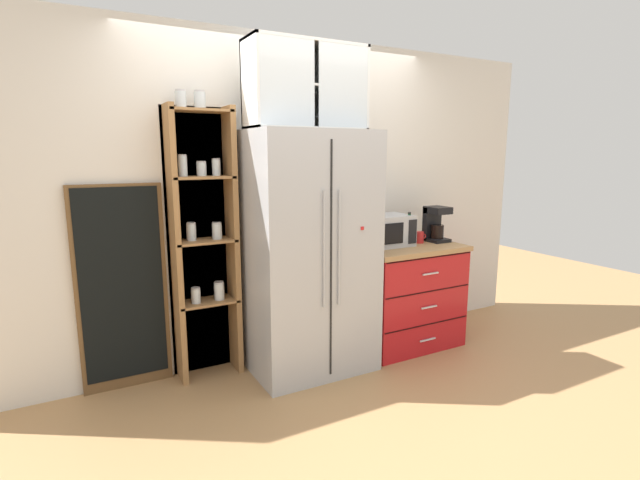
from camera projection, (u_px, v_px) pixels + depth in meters
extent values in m
plane|color=tan|center=(309.00, 365.00, 3.71)|extent=(10.69, 10.69, 0.00)
cube|color=silver|center=(286.00, 200.00, 3.83)|extent=(4.99, 0.10, 2.55)
cube|color=#B7BABF|center=(308.00, 253.00, 3.55)|extent=(0.91, 0.68, 1.82)
cube|color=black|center=(331.00, 262.00, 3.26)|extent=(0.01, 0.01, 1.67)
cylinder|color=#B7BABF|center=(324.00, 250.00, 3.20)|extent=(0.02, 0.02, 0.82)
cylinder|color=#B7BABF|center=(339.00, 249.00, 3.26)|extent=(0.02, 0.02, 0.82)
cube|color=red|center=(362.00, 228.00, 3.34)|extent=(0.02, 0.01, 0.02)
cube|color=brown|center=(200.00, 243.00, 3.51)|extent=(0.50, 0.04, 1.98)
cube|color=#9E7042|center=(176.00, 249.00, 3.30)|extent=(0.04, 0.22, 1.98)
cube|color=#9E7042|center=(233.00, 243.00, 3.50)|extent=(0.04, 0.22, 1.98)
cube|color=#9E7042|center=(208.00, 302.00, 3.48)|extent=(0.44, 0.22, 0.02)
cylinder|color=silver|center=(196.00, 296.00, 3.41)|extent=(0.07, 0.07, 0.11)
cylinder|color=white|center=(196.00, 298.00, 3.41)|extent=(0.06, 0.06, 0.07)
cylinder|color=#B2B2B7|center=(196.00, 288.00, 3.40)|extent=(0.06, 0.06, 0.01)
cylinder|color=silver|center=(219.00, 291.00, 3.49)|extent=(0.07, 0.07, 0.13)
cylinder|color=#E0C67F|center=(219.00, 294.00, 3.49)|extent=(0.06, 0.06, 0.09)
cylinder|color=#B2B2B7|center=(219.00, 283.00, 3.48)|extent=(0.07, 0.07, 0.01)
cube|color=#9E7042|center=(205.00, 241.00, 3.39)|extent=(0.44, 0.22, 0.02)
cylinder|color=silver|center=(191.00, 232.00, 3.36)|extent=(0.07, 0.07, 0.12)
cylinder|color=#B77A38|center=(191.00, 235.00, 3.36)|extent=(0.06, 0.06, 0.08)
cylinder|color=#B2B2B7|center=(191.00, 223.00, 3.34)|extent=(0.07, 0.07, 0.01)
cylinder|color=silver|center=(217.00, 231.00, 3.41)|extent=(0.07, 0.07, 0.11)
cylinder|color=#382316|center=(217.00, 234.00, 3.42)|extent=(0.06, 0.06, 0.08)
cylinder|color=#B2B2B7|center=(217.00, 223.00, 3.40)|extent=(0.07, 0.07, 0.01)
cube|color=#9E7042|center=(202.00, 177.00, 3.31)|extent=(0.44, 0.22, 0.02)
cylinder|color=silver|center=(183.00, 166.00, 3.25)|extent=(0.06, 0.06, 0.14)
cylinder|color=beige|center=(183.00, 169.00, 3.26)|extent=(0.05, 0.05, 0.09)
cylinder|color=#B2B2B7|center=(182.00, 155.00, 3.24)|extent=(0.06, 0.06, 0.01)
cylinder|color=silver|center=(201.00, 169.00, 3.31)|extent=(0.07, 0.07, 0.09)
cylinder|color=#2D2D2D|center=(202.00, 171.00, 3.31)|extent=(0.06, 0.06, 0.06)
cylinder|color=#B2B2B7|center=(201.00, 162.00, 3.30)|extent=(0.07, 0.07, 0.01)
cylinder|color=silver|center=(216.00, 168.00, 3.36)|extent=(0.06, 0.06, 0.11)
cylinder|color=#CCB78C|center=(216.00, 170.00, 3.36)|extent=(0.05, 0.05, 0.08)
cylinder|color=#B2B2B7|center=(216.00, 159.00, 3.35)|extent=(0.06, 0.06, 0.01)
cube|color=#9E7042|center=(199.00, 110.00, 3.23)|extent=(0.44, 0.22, 0.02)
cylinder|color=silver|center=(181.00, 100.00, 3.16)|extent=(0.07, 0.07, 0.11)
cylinder|color=brown|center=(181.00, 102.00, 3.16)|extent=(0.06, 0.06, 0.08)
cylinder|color=#B2B2B7|center=(180.00, 90.00, 3.15)|extent=(0.07, 0.07, 0.01)
cylinder|color=silver|center=(200.00, 101.00, 3.22)|extent=(0.08, 0.08, 0.11)
cylinder|color=white|center=(200.00, 103.00, 3.22)|extent=(0.07, 0.07, 0.08)
cylinder|color=#B2B2B7|center=(199.00, 91.00, 3.21)|extent=(0.07, 0.07, 0.01)
cube|color=red|center=(403.00, 296.00, 4.10)|extent=(0.89, 0.65, 0.84)
cube|color=tan|center=(405.00, 247.00, 4.02)|extent=(0.92, 0.68, 0.04)
cube|color=black|center=(428.00, 325.00, 3.85)|extent=(0.87, 0.00, 0.01)
cube|color=silver|center=(428.00, 340.00, 3.86)|extent=(0.16, 0.01, 0.01)
cube|color=black|center=(429.00, 292.00, 3.79)|extent=(0.87, 0.00, 0.01)
cube|color=silver|center=(429.00, 307.00, 3.81)|extent=(0.16, 0.01, 0.01)
cube|color=black|center=(431.00, 258.00, 3.74)|extent=(0.87, 0.00, 0.01)
cube|color=silver|center=(431.00, 274.00, 3.76)|extent=(0.16, 0.01, 0.01)
cube|color=#B7BABF|center=(384.00, 230.00, 3.95)|extent=(0.44, 0.32, 0.26)
cube|color=black|center=(390.00, 234.00, 3.78)|extent=(0.26, 0.01, 0.17)
cube|color=black|center=(413.00, 232.00, 3.89)|extent=(0.08, 0.01, 0.20)
cube|color=black|center=(436.00, 240.00, 4.15)|extent=(0.17, 0.20, 0.03)
cube|color=black|center=(432.00, 224.00, 4.19)|extent=(0.17, 0.06, 0.30)
cube|color=black|center=(438.00, 210.00, 4.11)|extent=(0.17, 0.20, 0.06)
cylinder|color=black|center=(438.00, 232.00, 4.13)|extent=(0.11, 0.11, 0.12)
cylinder|color=red|center=(420.00, 237.00, 4.08)|extent=(0.07, 0.07, 0.10)
torus|color=red|center=(424.00, 236.00, 4.10)|extent=(0.05, 0.01, 0.05)
cylinder|color=brown|center=(406.00, 235.00, 3.99)|extent=(0.07, 0.07, 0.16)
cone|color=brown|center=(406.00, 225.00, 3.98)|extent=(0.07, 0.07, 0.04)
cylinder|color=brown|center=(406.00, 222.00, 3.97)|extent=(0.03, 0.03, 0.07)
cylinder|color=black|center=(407.00, 217.00, 3.96)|extent=(0.03, 0.03, 0.01)
cylinder|color=#285B33|center=(409.00, 234.00, 3.96)|extent=(0.07, 0.07, 0.20)
cone|color=#285B33|center=(409.00, 221.00, 3.94)|extent=(0.07, 0.07, 0.04)
cylinder|color=#285B33|center=(409.00, 218.00, 3.93)|extent=(0.03, 0.03, 0.07)
cylinder|color=black|center=(409.00, 213.00, 3.93)|extent=(0.03, 0.03, 0.01)
cube|color=silver|center=(297.00, 89.00, 3.48)|extent=(0.88, 0.02, 0.61)
cube|color=silver|center=(306.00, 43.00, 3.30)|extent=(0.88, 0.32, 0.02)
cube|color=silver|center=(307.00, 129.00, 3.41)|extent=(0.88, 0.32, 0.02)
cube|color=silver|center=(250.00, 83.00, 3.15)|extent=(0.02, 0.32, 0.61)
cube|color=silver|center=(357.00, 91.00, 3.55)|extent=(0.02, 0.32, 0.61)
cube|color=silver|center=(306.00, 87.00, 3.35)|extent=(0.85, 0.30, 0.02)
cube|color=silver|center=(287.00, 82.00, 3.12)|extent=(0.40, 0.01, 0.57)
cube|color=silver|center=(344.00, 86.00, 3.32)|extent=(0.40, 0.01, 0.57)
cylinder|color=silver|center=(267.00, 126.00, 3.26)|extent=(0.05, 0.05, 0.00)
cylinder|color=silver|center=(267.00, 121.00, 3.25)|extent=(0.01, 0.01, 0.07)
cone|color=silver|center=(267.00, 112.00, 3.24)|extent=(0.06, 0.06, 0.05)
cylinder|color=silver|center=(294.00, 127.00, 3.35)|extent=(0.05, 0.05, 0.00)
cylinder|color=silver|center=(294.00, 122.00, 3.35)|extent=(0.01, 0.01, 0.07)
cone|color=silver|center=(294.00, 113.00, 3.34)|extent=(0.06, 0.06, 0.05)
cylinder|color=silver|center=(319.00, 127.00, 3.45)|extent=(0.05, 0.05, 0.00)
cylinder|color=silver|center=(319.00, 123.00, 3.44)|extent=(0.01, 0.01, 0.07)
cone|color=silver|center=(319.00, 114.00, 3.43)|extent=(0.06, 0.06, 0.05)
cylinder|color=silver|center=(343.00, 128.00, 3.55)|extent=(0.05, 0.05, 0.00)
cylinder|color=silver|center=(343.00, 124.00, 3.54)|extent=(0.01, 0.01, 0.07)
cone|color=silver|center=(343.00, 116.00, 3.53)|extent=(0.06, 0.06, 0.05)
cylinder|color=white|center=(272.00, 78.00, 3.22)|extent=(0.06, 0.06, 0.07)
cylinder|color=white|center=(306.00, 81.00, 3.34)|extent=(0.06, 0.06, 0.07)
cylinder|color=white|center=(338.00, 83.00, 3.47)|extent=(0.06, 0.06, 0.07)
cube|color=brown|center=(122.00, 289.00, 3.26)|extent=(0.60, 0.04, 1.45)
cube|color=black|center=(122.00, 285.00, 3.24)|extent=(0.54, 0.01, 1.35)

